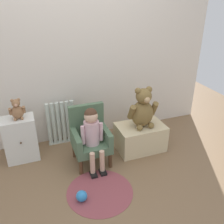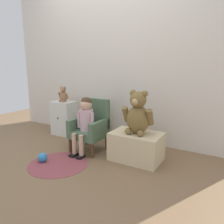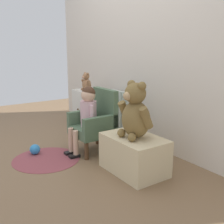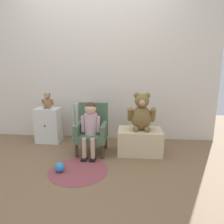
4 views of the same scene
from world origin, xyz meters
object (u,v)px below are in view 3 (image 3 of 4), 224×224
object	(u,v)px
low_bench	(134,154)
large_teddy_bear	(135,113)
floor_rug	(46,159)
toy_ball	(35,149)
small_dresser	(87,110)
radiator	(119,114)
child_figure	(87,110)
child_armchair	(96,122)
small_teddy_bear	(86,83)

from	to	relation	value
low_bench	large_teddy_bear	xyz separation A→B (m)	(0.01, -0.00, 0.39)
floor_rug	toy_ball	distance (m)	0.21
low_bench	small_dresser	bearing A→B (deg)	167.97
radiator	low_bench	distance (m)	1.04
toy_ball	radiator	bearing A→B (deg)	89.28
child_figure	large_teddy_bear	distance (m)	0.69
radiator	low_bench	world-z (taller)	radiator
child_figure	floor_rug	world-z (taller)	child_figure
child_armchair	small_teddy_bear	distance (m)	0.86
radiator	child_figure	bearing A→B (deg)	-67.60
radiator	low_bench	size ratio (longest dim) A/B	1.00
child_armchair	low_bench	distance (m)	0.68
child_armchair	large_teddy_bear	bearing A→B (deg)	0.34
child_figure	large_teddy_bear	xyz separation A→B (m)	(0.67, 0.12, 0.09)
child_figure	small_teddy_bear	xyz separation A→B (m)	(-0.74, 0.41, 0.18)
child_figure	low_bench	bearing A→B (deg)	10.20
small_teddy_bear	low_bench	bearing A→B (deg)	-11.93
child_figure	floor_rug	distance (m)	0.65
small_dresser	floor_rug	bearing A→B (deg)	-51.34
large_teddy_bear	radiator	bearing A→B (deg)	151.92
radiator	floor_rug	size ratio (longest dim) A/B	0.86
small_teddy_bear	toy_ball	world-z (taller)	small_teddy_bear
child_armchair	low_bench	xyz separation A→B (m)	(0.66, 0.01, -0.16)
child_figure	toy_ball	xyz separation A→B (m)	(-0.26, -0.49, -0.41)
child_armchair	small_dresser	bearing A→B (deg)	157.82
large_teddy_bear	small_dresser	bearing A→B (deg)	167.94
toy_ball	child_figure	bearing A→B (deg)	61.84
small_dresser	child_figure	size ratio (longest dim) A/B	0.76
large_teddy_bear	toy_ball	bearing A→B (deg)	-146.92
child_figure	toy_ball	bearing A→B (deg)	-118.16
child_armchair	floor_rug	world-z (taller)	child_armchair
child_figure	small_teddy_bear	distance (m)	0.87
child_armchair	child_figure	distance (m)	0.18
small_dresser	large_teddy_bear	xyz separation A→B (m)	(1.43, -0.31, 0.29)
radiator	floor_rug	world-z (taller)	radiator
floor_rug	toy_ball	bearing A→B (deg)	-167.15
child_armchair	toy_ball	xyz separation A→B (m)	(-0.26, -0.60, -0.27)
large_teddy_bear	small_teddy_bear	distance (m)	1.44
low_bench	large_teddy_bear	bearing A→B (deg)	-15.60
small_dresser	small_teddy_bear	bearing A→B (deg)	-19.46
radiator	large_teddy_bear	size ratio (longest dim) A/B	1.16
floor_rug	large_teddy_bear	bearing A→B (deg)	37.46
small_dresser	large_teddy_bear	world-z (taller)	large_teddy_bear
small_dresser	small_teddy_bear	world-z (taller)	small_teddy_bear
small_dresser	child_armchair	xyz separation A→B (m)	(0.76, -0.31, 0.05)
small_teddy_bear	small_dresser	bearing A→B (deg)	160.54
radiator	child_armchair	size ratio (longest dim) A/B	0.87
child_armchair	floor_rug	distance (m)	0.65
radiator	large_teddy_bear	distance (m)	1.08
child_armchair	toy_ball	distance (m)	0.71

